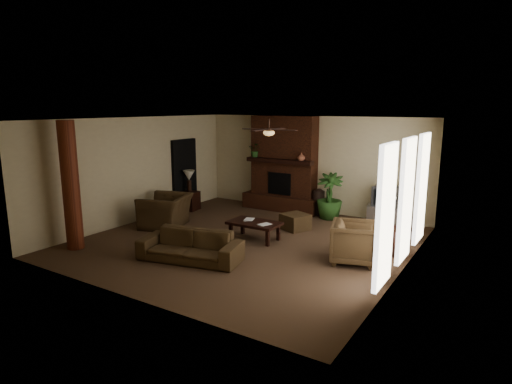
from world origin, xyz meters
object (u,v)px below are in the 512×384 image
Objects in this scene: lamp_right at (387,207)px; log_column at (71,186)px; tv_stand at (384,215)px; sofa at (190,241)px; floor_plant at (329,206)px; armchair_left at (166,206)px; ottoman at (295,222)px; side_table_left at (189,201)px; lamp_left at (189,177)px; side_table_right at (387,240)px; coffee_table at (254,224)px; floor_vase at (318,200)px; armchair_right at (355,241)px.

log_column is at bearing -150.10° from lamp_right.
lamp_right reaches higher than tv_stand.
sofa reaches higher than floor_plant.
armchair_left reaches higher than floor_plant.
ottoman is 1.09× the size of side_table_left.
lamp_left is 1.00× the size of lamp_right.
sofa reaches higher than side_table_right.
coffee_table is at bearing -164.79° from side_table_right.
log_column reaches higher than floor_plant.
floor_vase reaches higher than coffee_table.
sofa is 4.70m from floor_plant.
sofa is 1.74× the size of coffee_table.
armchair_right is 1.41× the size of lamp_right.
log_column is at bearing -125.23° from floor_plant.
floor_vase is 3.86m from side_table_left.
sofa is 2.45× the size of tv_stand.
sofa is 3.20× the size of lamp_left.
floor_vase is 3.38m from lamp_right.
coffee_table is 1.56× the size of floor_vase.
lamp_left reaches higher than side_table_left.
log_column is 3.05× the size of armchair_right.
side_table_left is (-3.55, -1.50, -0.16)m from floor_vase.
side_table_right is (6.10, -0.68, -0.73)m from lamp_left.
log_column reaches higher than side_table_right.
floor_vase is 1.40× the size of side_table_left.
armchair_left is 5.54m from side_table_right.
tv_stand is (1.77, 1.68, 0.05)m from ottoman.
log_column is 2.20× the size of floor_plant.
side_table_right is 0.85× the size of lamp_right.
ottoman is at bearing -3.07° from lamp_left.
armchair_right is (2.87, 1.64, 0.05)m from sofa.
ottoman is at bearing -2.79° from side_table_left.
lamp_right is at bearing -36.89° from armchair_right.
coffee_table is 2.00× the size of ottoman.
floor_plant is (3.77, 5.33, -1.04)m from log_column.
armchair_right is 3.82m from floor_vase.
side_table_left is 0.73m from lamp_left.
tv_stand is at bearing 104.40° from armchair_left.
lamp_right is (3.22, 2.61, 0.59)m from sofa.
coffee_table is 1.41× the size of tv_stand.
tv_stand is 1.10× the size of floor_vase.
armchair_right is 1.07m from side_table_right.
ottoman is 2.49m from side_table_right.
log_column is 6.55m from floor_vase.
ottoman is at bearing 48.25° from log_column.
tv_stand is 1.55× the size of side_table_right.
armchair_left is 2.28× the size of side_table_left.
lamp_right is (-0.04, -0.01, 0.73)m from side_table_right.
armchair_left is at bearing -138.01° from floor_plant.
armchair_right is at bearing -94.96° from tv_stand.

